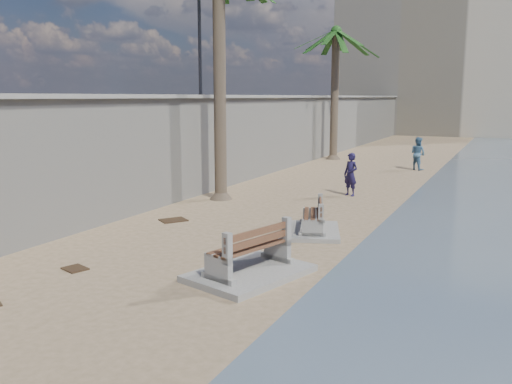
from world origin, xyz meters
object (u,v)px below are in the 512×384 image
(palm_back, at_px, (336,33))
(person_a, at_px, (351,171))
(bench_near, at_px, (250,255))
(person_b, at_px, (418,152))
(bench_far, at_px, (313,219))

(palm_back, bearing_deg, person_a, -69.44)
(bench_near, relative_size, person_b, 1.54)
(bench_near, height_order, bench_far, bench_near)
(bench_far, relative_size, person_a, 1.32)
(bench_far, distance_m, person_b, 14.05)
(bench_near, xyz_separation_m, bench_far, (-0.04, 3.83, -0.07))
(person_a, bearing_deg, bench_near, -61.49)
(bench_far, relative_size, person_b, 1.32)
(bench_far, xyz_separation_m, person_b, (0.40, 14.04, 0.52))
(bench_near, bearing_deg, person_a, 93.96)
(person_b, bearing_deg, bench_near, 121.24)
(bench_near, relative_size, person_a, 1.54)
(bench_far, height_order, person_a, person_a)
(bench_near, bearing_deg, palm_back, 103.08)
(person_a, bearing_deg, bench_far, -59.31)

